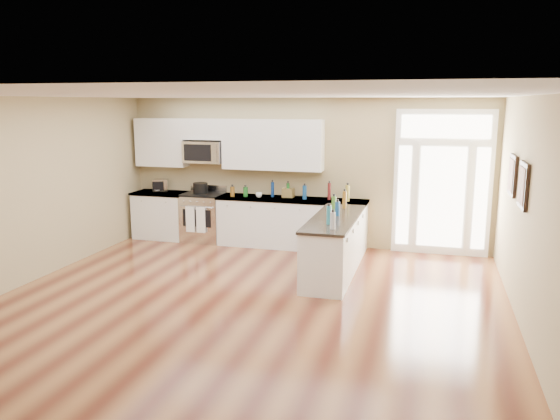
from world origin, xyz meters
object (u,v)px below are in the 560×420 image
(kitchen_range, at_px, (204,217))
(stockpot, at_px, (200,188))
(toaster_oven, at_px, (161,185))
(peninsula_cabinet, at_px, (334,248))

(kitchen_range, relative_size, stockpot, 3.72)
(stockpot, distance_m, toaster_oven, 0.92)
(peninsula_cabinet, height_order, stockpot, stockpot)
(toaster_oven, bearing_deg, stockpot, -24.45)
(stockpot, bearing_deg, toaster_oven, 173.81)
(peninsula_cabinet, distance_m, stockpot, 3.34)
(stockpot, bearing_deg, kitchen_range, -12.51)
(toaster_oven, bearing_deg, peninsula_cabinet, -40.30)
(peninsula_cabinet, relative_size, toaster_oven, 8.10)
(kitchen_range, height_order, toaster_oven, toaster_oven)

